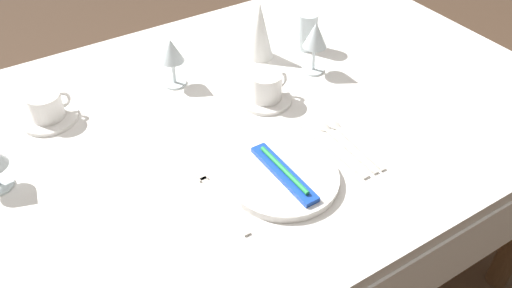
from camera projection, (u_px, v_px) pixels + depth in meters
dining_table at (226, 145)px, 1.38m from camera, size 1.80×1.11×0.74m
dinner_plate at (285, 178)px, 1.16m from camera, size 0.24×0.24×0.02m
toothbrush_package at (285, 172)px, 1.15m from camera, size 0.04×0.21×0.02m
fork_outer at (218, 197)px, 1.12m from camera, size 0.02×0.22×0.00m
dinner_knife at (333, 150)px, 1.24m from camera, size 0.03×0.24×0.00m
spoon_soup at (339, 141)px, 1.27m from camera, size 0.03×0.21×0.01m
spoon_dessert at (348, 138)px, 1.27m from camera, size 0.03×0.21×0.01m
saucer_left at (50, 118)px, 1.33m from camera, size 0.14×0.14×0.01m
coffee_cup_left at (46, 106)px, 1.31m from camera, size 0.10×0.08×0.06m
saucer_right at (266, 99)px, 1.39m from camera, size 0.14×0.14×0.01m
coffee_cup_right at (266, 86)px, 1.37m from camera, size 0.11×0.08×0.07m
wine_glass_left at (315, 37)px, 1.44m from camera, size 0.07×0.07×0.15m
wine_glass_right at (172, 53)px, 1.39m from camera, size 0.07×0.07×0.14m
drink_tumbler at (307, 31)px, 1.57m from camera, size 0.06×0.06×0.11m
napkin_folded at (260, 30)px, 1.51m from camera, size 0.08×0.08×0.17m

